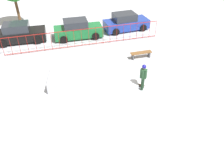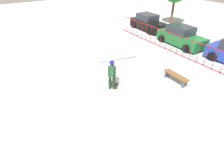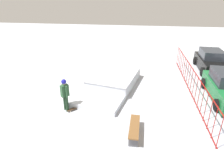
{
  "view_description": "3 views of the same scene",
  "coord_description": "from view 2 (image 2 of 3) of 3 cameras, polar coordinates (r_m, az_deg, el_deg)",
  "views": [
    {
      "loc": [
        -2.6,
        -10.8,
        8.39
      ],
      "look_at": [
        0.51,
        -0.31,
        0.9
      ],
      "focal_mm": 35.68,
      "sensor_mm": 36.0,
      "label": 1
    },
    {
      "loc": [
        9.45,
        -5.6,
        5.91
      ],
      "look_at": [
        2.35,
        -1.14,
        1.0
      ],
      "focal_mm": 30.04,
      "sensor_mm": 36.0,
      "label": 2
    },
    {
      "loc": [
        10.07,
        2.55,
        5.36
      ],
      "look_at": [
        -1.5,
        0.71,
        0.6
      ],
      "focal_mm": 30.51,
      "sensor_mm": 36.0,
      "label": 3
    }
  ],
  "objects": [
    {
      "name": "ground_plane",
      "position": [
        12.47,
        -1.32,
        2.04
      ],
      "size": [
        60.0,
        60.0,
        0.0
      ],
      "primitive_type": "plane",
      "color": "#B2B7C1"
    },
    {
      "name": "parked_car_green",
      "position": [
        17.06,
        20.25,
        10.78
      ],
      "size": [
        4.16,
        2.04,
        1.6
      ],
      "rotation": [
        0.0,
        0.0,
        -0.04
      ],
      "color": "#196B33",
      "rests_on": "ground"
    },
    {
      "name": "parked_car_black",
      "position": [
        20.56,
        10.83,
        15.2
      ],
      "size": [
        4.16,
        2.05,
        1.6
      ],
      "rotation": [
        0.0,
        0.0,
        -0.04
      ],
      "color": "black",
      "rests_on": "ground"
    },
    {
      "name": "skateboard",
      "position": [
        10.61,
        1.35,
        -3.05
      ],
      "size": [
        0.72,
        0.7,
        0.09
      ],
      "rotation": [
        0.0,
        0.0,
        5.52
      ],
      "color": "#3F2D1E",
      "rests_on": "ground"
    },
    {
      "name": "skater",
      "position": [
        9.86,
        -0.03,
        0.52
      ],
      "size": [
        0.43,
        0.41,
        1.73
      ],
      "rotation": [
        0.0,
        0.0,
        5.61
      ],
      "color": "black",
      "rests_on": "ground"
    },
    {
      "name": "skate_ramp",
      "position": [
        13.36,
        -0.21,
        5.57
      ],
      "size": [
        5.81,
        3.62,
        0.74
      ],
      "rotation": [
        0.0,
        0.0,
        -0.2
      ],
      "color": "silver",
      "rests_on": "ground"
    },
    {
      "name": "park_bench",
      "position": [
        11.41,
        18.86,
        -0.57
      ],
      "size": [
        1.61,
        0.42,
        0.48
      ],
      "rotation": [
        0.0,
        0.0,
        3.13
      ],
      "color": "brown",
      "rests_on": "ground"
    },
    {
      "name": "perimeter_fence",
      "position": [
        15.53,
        16.9,
        9.68
      ],
      "size": [
        12.47,
        0.12,
        1.5
      ],
      "rotation": [
        0.0,
        0.0,
        -0.01
      ],
      "color": "maroon",
      "rests_on": "ground"
    }
  ]
}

